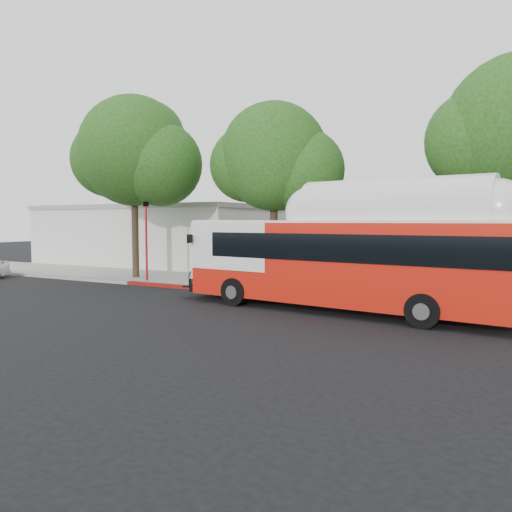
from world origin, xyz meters
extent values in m
plane|color=black|center=(0.00, 0.00, 0.00)|extent=(120.00, 120.00, 0.00)
cube|color=gray|center=(0.00, 6.50, 0.07)|extent=(60.00, 5.00, 0.15)
cube|color=gray|center=(0.00, 3.90, 0.07)|extent=(60.00, 0.30, 0.15)
cube|color=maroon|center=(-3.00, 3.90, 0.08)|extent=(10.00, 0.32, 0.16)
cylinder|color=#2D2116|center=(-9.00, 5.50, 3.04)|extent=(0.36, 0.36, 6.08)
sphere|color=#1E3F12|center=(-9.00, 5.50, 6.84)|extent=(5.80, 5.80, 5.80)
sphere|color=#1E3F12|center=(-7.41, 5.70, 6.08)|extent=(4.35, 4.35, 4.35)
cylinder|color=#2D2116|center=(-1.00, 6.00, 2.72)|extent=(0.36, 0.36, 5.44)
sphere|color=#1E3F12|center=(-1.00, 6.00, 6.12)|extent=(5.00, 5.00, 5.00)
sphere|color=#1E3F12|center=(0.38, 6.20, 5.44)|extent=(3.75, 3.75, 3.75)
cube|color=silver|center=(-14.00, 14.00, 2.00)|extent=(16.00, 10.00, 4.00)
cube|color=gray|center=(-14.00, 14.00, 4.10)|extent=(16.20, 10.20, 0.30)
cube|color=red|center=(3.67, 1.71, 1.71)|extent=(11.62, 3.72, 2.76)
cube|color=black|center=(4.14, 1.65, 2.28)|extent=(10.49, 3.65, 0.90)
cube|color=white|center=(3.67, 1.71, 3.13)|extent=(11.61, 3.65, 0.10)
cube|color=white|center=(5.56, 1.50, 3.38)|extent=(6.26, 2.57, 0.52)
cube|color=black|center=(-2.52, 2.40, 0.48)|extent=(0.95, 1.79, 0.06)
imported|color=navy|center=(-2.52, 2.40, 0.93)|extent=(0.75, 1.69, 0.86)
cylinder|color=#B4131C|center=(-7.48, 4.62, 1.95)|extent=(0.12, 0.12, 3.90)
cube|color=black|center=(-7.48, 4.62, 4.00)|extent=(0.05, 0.39, 0.24)
camera|label=1|loc=(9.33, -14.82, 3.15)|focal=35.00mm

